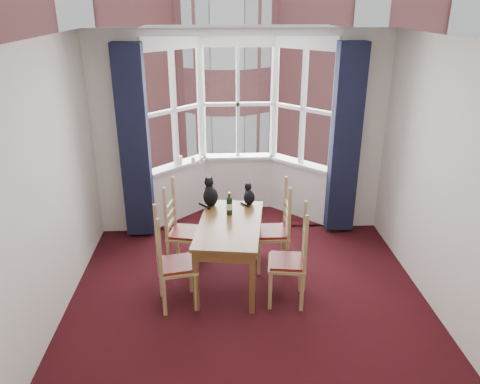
{
  "coord_description": "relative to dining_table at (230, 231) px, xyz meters",
  "views": [
    {
      "loc": [
        -0.31,
        -3.98,
        3.12
      ],
      "look_at": [
        -0.06,
        1.05,
        1.05
      ],
      "focal_mm": 35.0,
      "sensor_mm": 36.0,
      "label": 1
    }
  ],
  "objects": [
    {
      "name": "curtain_left",
      "position": [
        -1.23,
        1.25,
        0.69
      ],
      "size": [
        0.38,
        0.22,
        2.6
      ],
      "primitive_type": "cube",
      "color": "#161A33",
      "rests_on": "floor"
    },
    {
      "name": "wine_bottle",
      "position": [
        0.0,
        0.23,
        0.23
      ],
      "size": [
        0.07,
        0.07,
        0.28
      ],
      "color": "black",
      "rests_on": "dining_table"
    },
    {
      "name": "chair_right_near",
      "position": [
        0.7,
        -0.44,
        -0.19
      ],
      "size": [
        0.45,
        0.47,
        0.92
      ],
      "color": "#A58750",
      "rests_on": "floor"
    },
    {
      "name": "street",
      "position": [
        0.19,
        31.43,
        -6.66
      ],
      "size": [
        80.0,
        80.0,
        0.0
      ],
      "primitive_type": "plane",
      "color": "#333335",
      "rests_on": "ground"
    },
    {
      "name": "curtain_right",
      "position": [
        1.61,
        1.25,
        0.69
      ],
      "size": [
        0.38,
        0.22,
        2.6
      ],
      "primitive_type": "cube",
      "color": "#161A33",
      "rests_on": "floor"
    },
    {
      "name": "cat_left",
      "position": [
        -0.22,
        0.53,
        0.24
      ],
      "size": [
        0.23,
        0.29,
        0.36
      ],
      "color": "black",
      "rests_on": "dining_table"
    },
    {
      "name": "floor",
      "position": [
        0.19,
        -0.82,
        -0.66
      ],
      "size": [
        4.5,
        4.5,
        0.0
      ],
      "primitive_type": "plane",
      "color": "black",
      "rests_on": "ground"
    },
    {
      "name": "wall_right",
      "position": [
        2.19,
        -0.82,
        0.74
      ],
      "size": [
        0.0,
        4.5,
        4.5
      ],
      "primitive_type": "plane",
      "rotation": [
        1.57,
        0.0,
        -1.57
      ],
      "color": "silver",
      "rests_on": "floor"
    },
    {
      "name": "ceiling",
      "position": [
        0.19,
        -0.82,
        2.14
      ],
      "size": [
        4.5,
        4.5,
        0.0
      ],
      "primitive_type": "plane",
      "rotation": [
        3.14,
        0.0,
        0.0
      ],
      "color": "white",
      "rests_on": "floor"
    },
    {
      "name": "candle_extra",
      "position": [
        -0.36,
        1.83,
        0.26
      ],
      "size": [
        0.05,
        0.05,
        0.1
      ],
      "primitive_type": "cylinder",
      "color": "white",
      "rests_on": "bay_window"
    },
    {
      "name": "wall_near",
      "position": [
        0.19,
        -3.07,
        0.74
      ],
      "size": [
        4.0,
        0.0,
        4.0
      ],
      "primitive_type": "plane",
      "rotation": [
        -1.57,
        0.0,
        0.0
      ],
      "color": "silver",
      "rests_on": "floor"
    },
    {
      "name": "tenement_building",
      "position": [
        0.19,
        13.19,
        0.94
      ],
      "size": [
        18.4,
        7.8,
        15.2
      ],
      "color": "#954F4D",
      "rests_on": "street"
    },
    {
      "name": "wall_back_pier_left",
      "position": [
        -1.46,
        1.43,
        0.74
      ],
      "size": [
        0.7,
        0.12,
        2.8
      ],
      "primitive_type": "cube",
      "color": "silver",
      "rests_on": "floor"
    },
    {
      "name": "cat_right",
      "position": [
        0.25,
        0.54,
        0.21
      ],
      "size": [
        0.17,
        0.22,
        0.27
      ],
      "color": "black",
      "rests_on": "dining_table"
    },
    {
      "name": "candle_short",
      "position": [
        -0.49,
        1.81,
        0.26
      ],
      "size": [
        0.06,
        0.06,
        0.1
      ],
      "primitive_type": "cylinder",
      "color": "white",
      "rests_on": "bay_window"
    },
    {
      "name": "wall_back_pier_right",
      "position": [
        1.84,
        1.43,
        0.74
      ],
      "size": [
        0.7,
        0.12,
        2.8
      ],
      "primitive_type": "cube",
      "color": "silver",
      "rests_on": "floor"
    },
    {
      "name": "chair_left_near",
      "position": [
        -0.67,
        -0.44,
        -0.19
      ],
      "size": [
        0.48,
        0.49,
        0.92
      ],
      "color": "#A58750",
      "rests_on": "floor"
    },
    {
      "name": "chair_right_far",
      "position": [
        0.61,
        0.29,
        -0.19
      ],
      "size": [
        0.4,
        0.42,
        0.92
      ],
      "color": "#A58750",
      "rests_on": "floor"
    },
    {
      "name": "dining_table",
      "position": [
        0.0,
        0.0,
        0.0
      ],
      "size": [
        0.87,
        1.39,
        0.76
      ],
      "color": "brown",
      "rests_on": "floor"
    },
    {
      "name": "bay_window",
      "position": [
        0.19,
        1.93,
        0.74
      ],
      "size": [
        2.76,
        0.94,
        2.8
      ],
      "color": "white",
      "rests_on": "floor"
    },
    {
      "name": "candle_tall",
      "position": [
        -0.68,
        1.78,
        0.28
      ],
      "size": [
        0.06,
        0.06,
        0.13
      ],
      "primitive_type": "cylinder",
      "color": "white",
      "rests_on": "bay_window"
    },
    {
      "name": "chair_left_far",
      "position": [
        -0.63,
        0.34,
        -0.19
      ],
      "size": [
        0.47,
        0.49,
        0.92
      ],
      "color": "#A58750",
      "rests_on": "floor"
    },
    {
      "name": "wall_left",
      "position": [
        -1.81,
        -0.82,
        0.74
      ],
      "size": [
        0.0,
        4.5,
        4.5
      ],
      "primitive_type": "plane",
      "rotation": [
        1.57,
        0.0,
        1.57
      ],
      "color": "silver",
      "rests_on": "floor"
    }
  ]
}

